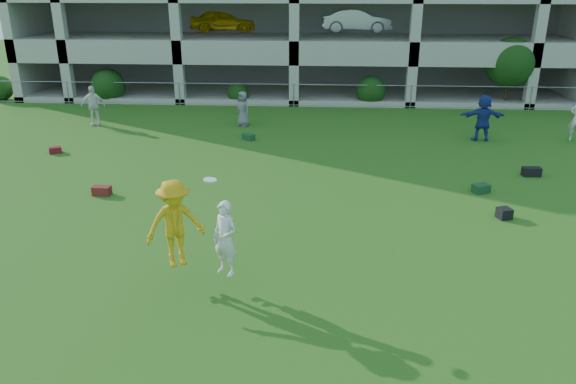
# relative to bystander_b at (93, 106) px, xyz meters

# --- Properties ---
(ground) EXTENTS (100.00, 100.00, 0.00)m
(ground) POSITION_rel_bystander_b_xyz_m (8.83, -14.53, -0.90)
(ground) COLOR #235114
(ground) RESTS_ON ground
(bystander_b) EXTENTS (1.11, 0.62, 1.80)m
(bystander_b) POSITION_rel_bystander_b_xyz_m (0.00, 0.00, 0.00)
(bystander_b) COLOR silver
(bystander_b) RESTS_ON ground
(bystander_c) EXTENTS (0.91, 0.87, 1.57)m
(bystander_c) POSITION_rel_bystander_b_xyz_m (6.75, 0.30, -0.12)
(bystander_c) COLOR slate
(bystander_c) RESTS_ON ground
(bystander_d) EXTENTS (1.78, 0.59, 1.91)m
(bystander_d) POSITION_rel_bystander_b_xyz_m (16.88, -1.48, 0.05)
(bystander_d) COLOR navy
(bystander_d) RESTS_ON ground
(bag_red_a) EXTENTS (0.57, 0.33, 0.28)m
(bag_red_a) POSITION_rel_bystander_b_xyz_m (3.54, -8.52, -0.76)
(bag_red_a) COLOR #580F1B
(bag_red_a) RESTS_ON ground
(bag_green_c) EXTENTS (0.61, 0.55, 0.26)m
(bag_green_c) POSITION_rel_bystander_b_xyz_m (15.35, -7.56, -0.77)
(bag_green_c) COLOR black
(bag_green_c) RESTS_ON ground
(crate_d) EXTENTS (0.44, 0.44, 0.30)m
(crate_d) POSITION_rel_bystander_b_xyz_m (15.48, -9.58, -0.75)
(crate_d) COLOR black
(crate_d) RESTS_ON ground
(bag_black_e) EXTENTS (0.61, 0.33, 0.30)m
(bag_black_e) POSITION_rel_bystander_b_xyz_m (17.47, -5.87, -0.75)
(bag_black_e) COLOR black
(bag_black_e) RESTS_ON ground
(bag_red_f) EXTENTS (0.53, 0.45, 0.24)m
(bag_red_f) POSITION_rel_bystander_b_xyz_m (0.13, -4.32, -0.78)
(bag_red_f) COLOR #5D101C
(bag_red_f) RESTS_ON ground
(bag_green_g) EXTENTS (0.58, 0.54, 0.25)m
(bag_green_g) POSITION_rel_bystander_b_xyz_m (7.28, -1.99, -0.77)
(bag_green_g) COLOR #163D23
(bag_green_g) RESTS_ON ground
(frisbee_contest) EXTENTS (2.17, 1.23, 2.06)m
(frisbee_contest) POSITION_rel_bystander_b_xyz_m (7.46, -13.72, 0.52)
(frisbee_contest) COLOR gold
(frisbee_contest) RESTS_ON ground
(fence) EXTENTS (36.06, 0.06, 1.20)m
(fence) POSITION_rel_bystander_b_xyz_m (8.83, 4.47, -0.29)
(fence) COLOR gray
(fence) RESTS_ON ground
(shrub_row) EXTENTS (34.38, 2.52, 3.50)m
(shrub_row) POSITION_rel_bystander_b_xyz_m (13.42, 5.17, 0.61)
(shrub_row) COLOR #163D11
(shrub_row) RESTS_ON ground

